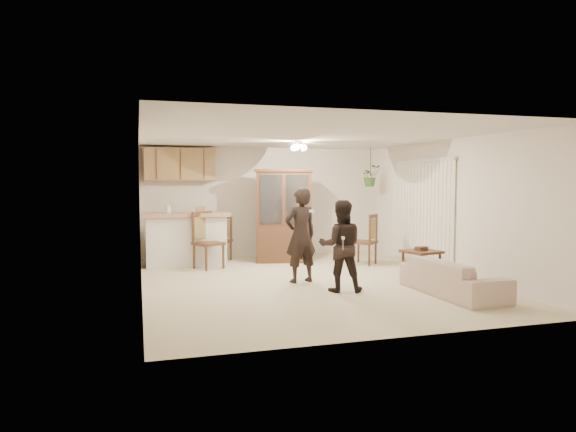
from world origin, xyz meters
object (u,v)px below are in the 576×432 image
object	(u,v)px
side_table	(421,267)
chair_hutch_right	(364,250)
sofa	(453,271)
adult	(301,230)
child	(341,249)
chair_bar	(209,253)
china_hutch	(284,216)
chair_hutch_left	(221,248)

from	to	relation	value
side_table	chair_hutch_right	world-z (taller)	chair_hutch_right
sofa	chair_hutch_right	world-z (taller)	chair_hutch_right
adult	child	size ratio (longest dim) A/B	1.33
child	chair_bar	xyz separation A→B (m)	(-1.72, 2.68, -0.36)
adult	china_hutch	xyz separation A→B (m)	(0.32, 2.21, 0.08)
adult	chair_hutch_left	xyz separation A→B (m)	(-0.96, 2.71, -0.62)
china_hutch	side_table	world-z (taller)	china_hutch
china_hutch	chair_hutch_right	world-z (taller)	china_hutch
child	adult	bearing A→B (deg)	-49.21
child	chair_hutch_right	size ratio (longest dim) A/B	1.28
sofa	chair_hutch_right	size ratio (longest dim) A/B	1.78
side_table	chair_hutch_right	distance (m)	2.20
adult	side_table	size ratio (longest dim) A/B	2.78
chair_hutch_left	side_table	bearing A→B (deg)	-24.28
china_hutch	adult	bearing A→B (deg)	-85.89
child	chair_hutch_left	bearing A→B (deg)	-52.68
chair_bar	child	bearing A→B (deg)	-85.32
child	china_hutch	size ratio (longest dim) A/B	0.68
chair_bar	chair_hutch_left	size ratio (longest dim) A/B	1.15
china_hutch	side_table	distance (m)	3.44
sofa	side_table	bearing A→B (deg)	3.32
side_table	chair_bar	world-z (taller)	chair_bar
china_hutch	chair_hutch_left	world-z (taller)	china_hutch
chair_hutch_left	child	bearing A→B (deg)	-42.60
sofa	side_table	xyz separation A→B (m)	(-0.07, 0.79, -0.06)
adult	chair_hutch_right	size ratio (longest dim) A/B	1.71
china_hutch	chair_hutch_right	size ratio (longest dim) A/B	1.89
sofa	china_hutch	bearing A→B (deg)	21.41
china_hutch	chair_hutch_left	size ratio (longest dim) A/B	2.03
sofa	chair_hutch_left	world-z (taller)	chair_hutch_left
sofa	china_hutch	world-z (taller)	china_hutch
china_hutch	chair_hutch_left	distance (m)	1.55
child	side_table	size ratio (longest dim) A/B	2.09
chair_hutch_left	chair_hutch_right	distance (m)	3.08
chair_bar	adult	bearing A→B (deg)	-81.74
sofa	child	world-z (taller)	child
side_table	chair_hutch_left	distance (m)	4.50
side_table	chair_bar	xyz separation A→B (m)	(-3.21, 2.60, 0.02)
adult	china_hutch	world-z (taller)	china_hutch
china_hutch	side_table	size ratio (longest dim) A/B	3.07
adult	chair_bar	size ratio (longest dim) A/B	1.60
sofa	chair_hutch_right	distance (m)	3.00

